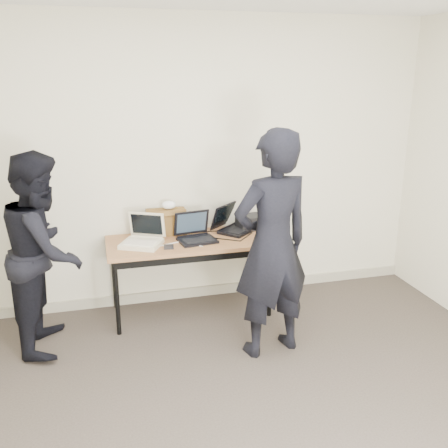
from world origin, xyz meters
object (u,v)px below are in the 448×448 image
object	(u,v)px
laptop_beige	(143,239)
leather_satchel	(166,221)
person_typist	(272,246)
laptop_center	(195,234)
equipment_box	(250,222)
person_observer	(44,252)
laptop_right	(232,225)
desk	(190,246)

from	to	relation	value
laptop_beige	leather_satchel	size ratio (longest dim) A/B	1.21
person_typist	laptop_center	bearing A→B (deg)	-73.65
leather_satchel	person_typist	bearing A→B (deg)	-56.07
leather_satchel	equipment_box	xyz separation A→B (m)	(0.81, -0.04, -0.06)
equipment_box	person_typist	size ratio (longest dim) A/B	0.13
laptop_beige	person_observer	bearing A→B (deg)	-137.66
laptop_center	person_observer	world-z (taller)	person_observer
person_observer	laptop_right	bearing A→B (deg)	-70.86
laptop_center	person_typist	world-z (taller)	person_typist
laptop_right	equipment_box	xyz separation A→B (m)	(0.18, 0.01, 0.01)
laptop_center	laptop_right	bearing A→B (deg)	14.84
equipment_box	leather_satchel	bearing A→B (deg)	177.48
leather_satchel	laptop_beige	bearing A→B (deg)	-135.44
equipment_box	person_typist	distance (m)	1.02
equipment_box	person_observer	world-z (taller)	person_observer
equipment_box	person_observer	xyz separation A→B (m)	(-1.87, -0.42, 0.02)
equipment_box	laptop_beige	bearing A→B (deg)	-169.40
equipment_box	desk	bearing A→B (deg)	-163.06
laptop_beige	person_observer	xyz separation A→B (m)	(-0.81, -0.23, 0.04)
desk	leather_satchel	size ratio (longest dim) A/B	4.14
equipment_box	person_typist	xyz separation A→B (m)	(-0.14, -1.00, 0.12)
leather_satchel	equipment_box	distance (m)	0.81
laptop_right	leather_satchel	world-z (taller)	leather_satchel
leather_satchel	equipment_box	size ratio (longest dim) A/B	1.56
laptop_beige	person_observer	distance (m)	0.84
leather_satchel	laptop_right	bearing A→B (deg)	-3.27
equipment_box	person_typist	bearing A→B (deg)	-97.88
leather_satchel	person_typist	world-z (taller)	person_typist
leather_satchel	person_observer	size ratio (longest dim) A/B	0.22
desk	person_typist	bearing A→B (deg)	-58.61
person_typist	desk	bearing A→B (deg)	-70.91
laptop_beige	person_typist	distance (m)	1.23
laptop_right	leather_satchel	size ratio (longest dim) A/B	1.31
desk	laptop_beige	bearing A→B (deg)	-179.00
desk	laptop_right	world-z (taller)	laptop_right
desk	leather_satchel	xyz separation A→B (m)	(-0.18, 0.23, 0.19)
leather_satchel	person_typist	size ratio (longest dim) A/B	0.20
laptop_beige	leather_satchel	bearing A→B (deg)	70.21
laptop_center	person_typist	size ratio (longest dim) A/B	0.21
laptop_center	leather_satchel	xyz separation A→B (m)	(-0.23, 0.22, 0.07)
desk	laptop_right	size ratio (longest dim) A/B	3.16
person_typist	person_observer	size ratio (longest dim) A/B	1.12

